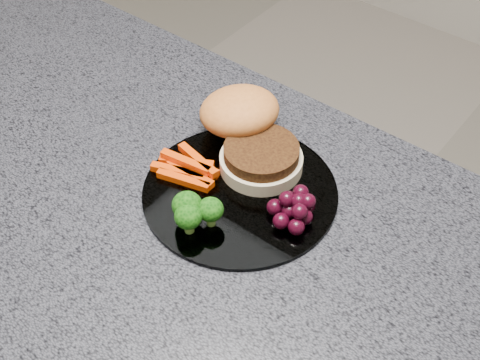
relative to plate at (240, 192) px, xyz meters
name	(u,v)px	position (x,y,z in m)	size (l,w,h in m)	color
countertop	(144,196)	(-0.11, -0.07, -0.02)	(1.20, 0.60, 0.04)	#46474F
plate	(240,192)	(0.00, 0.00, 0.00)	(0.26, 0.26, 0.01)	white
burger	(247,130)	(-0.05, 0.08, 0.03)	(0.22, 0.19, 0.06)	beige
carrot_sticks	(188,168)	(-0.08, -0.02, 0.01)	(0.09, 0.07, 0.02)	#E53D03
broccoli	(194,210)	(-0.01, -0.08, 0.03)	(0.06, 0.06, 0.05)	#689937
grape_bunch	(294,208)	(0.08, 0.01, 0.02)	(0.06, 0.06, 0.04)	black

